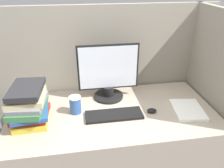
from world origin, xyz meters
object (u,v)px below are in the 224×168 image
Objects in this scene: keyboard at (114,115)px; coffee_cup at (75,105)px; mouse at (152,111)px; monitor at (109,76)px; book_stack at (29,105)px.

coffee_cup is (-0.27, 0.09, 0.06)m from keyboard.
keyboard is 5.74× the size of mouse.
keyboard is (0.00, -0.27, -0.18)m from monitor.
keyboard is 0.28m from mouse.
coffee_cup is at bearing 161.31° from keyboard.
book_stack reaches higher than keyboard.
keyboard is at bearing -178.93° from mouse.
keyboard is at bearing -2.85° from book_stack.
monitor is 1.47× the size of book_stack.
book_stack reaches higher than coffee_cup.
mouse is at bearing 1.07° from keyboard.
monitor is 0.33m from keyboard.
coffee_cup is at bearing 171.06° from mouse.
coffee_cup is 0.31m from book_stack.
mouse is (0.28, -0.27, -0.18)m from monitor.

